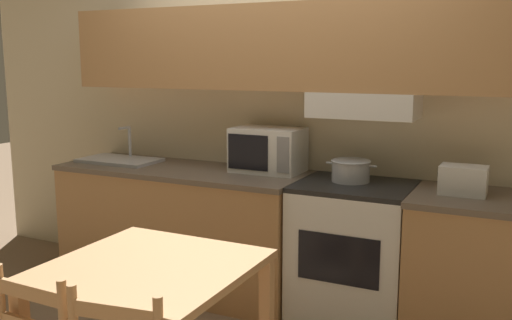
{
  "coord_description": "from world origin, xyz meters",
  "views": [
    {
      "loc": [
        1.57,
        -3.69,
        1.64
      ],
      "look_at": [
        0.05,
        -0.58,
        1.03
      ],
      "focal_mm": 40.0,
      "sensor_mm": 36.0,
      "label": 1
    }
  ],
  "objects_px": {
    "cooking_pot": "(351,170)",
    "microwave": "(268,150)",
    "toaster": "(463,180)",
    "sink_basin": "(120,160)",
    "stove_range": "(353,252)",
    "dining_table": "(151,290)"
  },
  "relations": [
    {
      "from": "stove_range",
      "to": "cooking_pot",
      "type": "bearing_deg",
      "value": 128.27
    },
    {
      "from": "stove_range",
      "to": "dining_table",
      "type": "bearing_deg",
      "value": -108.21
    },
    {
      "from": "stove_range",
      "to": "microwave",
      "type": "xyz_separation_m",
      "value": [
        -0.65,
        0.12,
        0.59
      ]
    },
    {
      "from": "microwave",
      "to": "dining_table",
      "type": "height_order",
      "value": "microwave"
    },
    {
      "from": "stove_range",
      "to": "toaster",
      "type": "xyz_separation_m",
      "value": [
        0.63,
        -0.0,
        0.53
      ]
    },
    {
      "from": "stove_range",
      "to": "cooking_pot",
      "type": "relative_size",
      "value": 2.69
    },
    {
      "from": "toaster",
      "to": "sink_basin",
      "type": "bearing_deg",
      "value": -179.71
    },
    {
      "from": "cooking_pot",
      "to": "toaster",
      "type": "xyz_separation_m",
      "value": [
        0.68,
        -0.06,
        0.01
      ]
    },
    {
      "from": "sink_basin",
      "to": "toaster",
      "type": "bearing_deg",
      "value": 0.29
    },
    {
      "from": "cooking_pot",
      "to": "microwave",
      "type": "bearing_deg",
      "value": 173.71
    },
    {
      "from": "cooking_pot",
      "to": "dining_table",
      "type": "height_order",
      "value": "cooking_pot"
    },
    {
      "from": "microwave",
      "to": "toaster",
      "type": "height_order",
      "value": "microwave"
    },
    {
      "from": "cooking_pot",
      "to": "toaster",
      "type": "relative_size",
      "value": 1.22
    },
    {
      "from": "dining_table",
      "to": "cooking_pot",
      "type": "bearing_deg",
      "value": 74.01
    },
    {
      "from": "cooking_pot",
      "to": "microwave",
      "type": "relative_size",
      "value": 0.7
    },
    {
      "from": "sink_basin",
      "to": "stove_range",
      "type": "bearing_deg",
      "value": 0.53
    },
    {
      "from": "sink_basin",
      "to": "cooking_pot",
      "type": "bearing_deg",
      "value": 2.4
    },
    {
      "from": "cooking_pot",
      "to": "microwave",
      "type": "xyz_separation_m",
      "value": [
        -0.61,
        0.07,
        0.08
      ]
    },
    {
      "from": "cooking_pot",
      "to": "sink_basin",
      "type": "bearing_deg",
      "value": -177.6
    },
    {
      "from": "cooking_pot",
      "to": "dining_table",
      "type": "xyz_separation_m",
      "value": [
        -0.44,
        -1.52,
        -0.31
      ]
    },
    {
      "from": "cooking_pot",
      "to": "dining_table",
      "type": "relative_size",
      "value": 0.39
    },
    {
      "from": "stove_range",
      "to": "toaster",
      "type": "relative_size",
      "value": 3.28
    }
  ]
}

